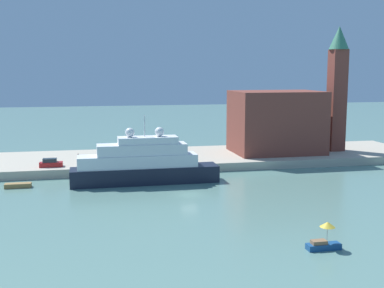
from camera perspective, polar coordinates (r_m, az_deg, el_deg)
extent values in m
plane|color=slate|center=(77.62, -0.31, -5.82)|extent=(400.00, 400.00, 0.00)
cube|color=#B7AD99|center=(103.50, -3.34, -1.76)|extent=(110.00, 22.09, 1.62)
cube|color=black|center=(85.46, -5.37, -3.55)|extent=(25.06, 4.67, 2.84)
cube|color=white|center=(84.85, -6.24, -1.94)|extent=(20.05, 4.29, 2.12)
cube|color=white|center=(84.60, -5.75, -0.60)|extent=(15.04, 3.92, 1.85)
cube|color=white|center=(84.48, -5.09, 0.44)|extent=(10.03, 3.55, 1.20)
cylinder|color=silver|center=(84.13, -5.45, 2.06)|extent=(0.16, 0.16, 3.62)
sphere|color=white|center=(84.56, -3.76, 1.41)|extent=(1.57, 1.57, 1.57)
sphere|color=white|center=(84.00, -7.14, 1.32)|extent=(1.57, 1.57, 1.57)
cube|color=navy|center=(56.48, 14.83, -11.28)|extent=(3.72, 1.21, 0.65)
cube|color=#8C6647|center=(56.06, 14.33, -10.84)|extent=(1.64, 0.97, 0.41)
cylinder|color=#B2B2B2|center=(56.24, 15.22, -10.05)|extent=(0.06, 0.06, 1.82)
cone|color=gold|center=(55.88, 15.27, -8.88)|extent=(1.64, 1.64, 0.57)
cube|color=olive|center=(86.86, -19.31, -4.50)|extent=(4.21, 1.50, 0.75)
cube|color=brown|center=(108.09, 9.64, 2.52)|extent=(18.38, 13.23, 13.14)
cube|color=brown|center=(113.10, 16.23, 4.79)|extent=(3.28, 3.28, 21.93)
cone|color=#387A5B|center=(113.12, 16.51, 11.60)|extent=(4.27, 4.27, 4.95)
cube|color=#B21E1E|center=(94.71, -15.83, -2.26)|extent=(4.16, 1.68, 0.87)
cube|color=#262D33|center=(94.59, -15.97, -1.81)|extent=(2.49, 1.51, 0.68)
cylinder|color=#4C4C4C|center=(97.84, -12.91, -1.63)|extent=(0.36, 0.36, 1.51)
sphere|color=tan|center=(97.70, -12.93, -1.13)|extent=(0.24, 0.24, 0.24)
cylinder|color=black|center=(93.45, -3.70, -2.15)|extent=(0.50, 0.50, 0.71)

